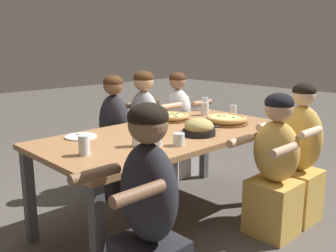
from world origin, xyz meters
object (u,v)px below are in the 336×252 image
Objects in this scene: diner_near_right at (299,159)px; diner_far_center at (115,142)px; empty_plate_a at (81,137)px; pizza_board_second at (226,120)px; diner_far_midright at (145,134)px; diner_near_midright at (275,171)px; drinking_glass_a at (205,104)px; pizza_board_main at (172,117)px; skillet_bowl at (199,128)px; drinking_glass_d at (205,110)px; drinking_glass_b at (157,138)px; diner_near_left at (149,221)px; drinking_glass_f at (233,111)px; cocktail_glass_blue at (179,140)px; diner_far_right at (178,129)px; drinking_glass_c at (84,147)px; drinking_glass_e at (137,137)px; empty_plate_b at (149,135)px.

diner_far_center is at bearing 28.12° from diner_near_right.
pizza_board_second is at bearing -21.41° from empty_plate_a.
diner_far_midright is 1.07× the size of diner_near_midright.
empty_plate_a is 1.54m from drinking_glass_a.
diner_near_right reaches higher than pizza_board_main.
pizza_board_main is 0.58m from skillet_bowl.
diner_near_midright is at bearing 90.00° from diner_near_right.
pizza_board_second is 0.68m from diner_near_right.
drinking_glass_d is at bearing -3.01° from empty_plate_a.
diner_near_left is at bearing -136.04° from drinking_glass_b.
skillet_bowl is 0.88m from drinking_glass_f.
drinking_glass_a is at bearing 40.17° from drinking_glass_d.
diner_far_center is at bearing 129.00° from pizza_board_main.
diner_far_midright is (0.59, 1.06, -0.25)m from cocktail_glass_blue.
drinking_glass_d is 0.11× the size of diner_far_center.
diner_far_right is (1.43, 0.39, -0.24)m from empty_plate_a.
drinking_glass_b is at bearing 55.86° from diner_near_midright.
drinking_glass_a reaches higher than drinking_glass_f.
diner_far_midright is (1.18, 0.81, -0.26)m from drinking_glass_c.
pizza_board_main is at bearing 66.39° from skillet_bowl.
diner_near_midright is at bearing -86.41° from pizza_board_main.
drinking_glass_d is at bearing 58.27° from diner_far_center.
cocktail_glass_blue reaches higher than drinking_glass_b.
diner_far_right reaches higher than cocktail_glass_blue.
drinking_glass_e is at bearing -149.89° from pizza_board_main.
drinking_glass_e reaches higher than drinking_glass_b.
diner_far_right reaches higher than empty_plate_b.
drinking_glass_e is at bearing -160.92° from drinking_glass_d.
empty_plate_b is 0.99m from diner_near_midright.
diner_far_right is at bearing -16.66° from diner_near_midright.
diner_near_left is 1.02× the size of diner_far_right.
diner_far_midright is at bearing 22.31° from empty_plate_a.
diner_far_center reaches higher than cocktail_glass_blue.
drinking_glass_f is at bearing -10.22° from empty_plate_a.
cocktail_glass_blue reaches higher than empty_plate_b.
drinking_glass_b is 0.51m from drinking_glass_c.
drinking_glass_c is 1.75m from drinking_glass_f.
diner_far_center is at bearing 124.38° from pizza_board_second.
pizza_board_main is 0.64m from drinking_glass_f.
diner_far_center reaches higher than diner_near_midright.
drinking_glass_a is 1.43m from drinking_glass_b.
drinking_glass_a is 0.12× the size of diner_near_right.
empty_plate_b is 2.06× the size of cocktail_glass_blue.
diner_near_left is at bearing -124.73° from drinking_glass_e.
drinking_glass_b is 1.05m from diner_far_center.
drinking_glass_e is 1.58m from diner_far_right.
diner_far_midright reaches higher than diner_near_right.
diner_near_midright is at bearing -106.56° from pizza_board_second.
empty_plate_b is 1.20m from drinking_glass_a.
diner_far_midright reaches higher than pizza_board_second.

